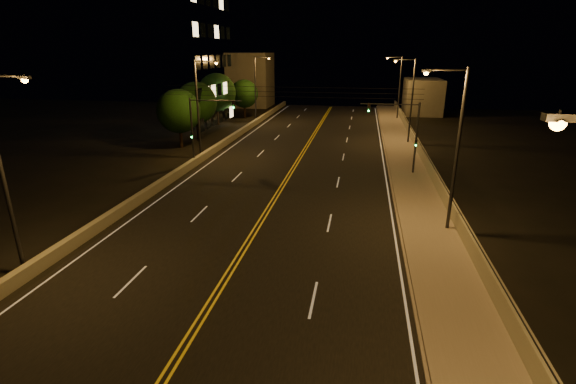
% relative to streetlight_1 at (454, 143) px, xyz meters
% --- Properties ---
extents(road, '(18.00, 120.00, 0.02)m').
position_rel_streetlight_1_xyz_m(road, '(-11.54, 0.69, -5.64)').
color(road, black).
rests_on(road, ground).
extents(sidewalk, '(3.60, 120.00, 0.30)m').
position_rel_streetlight_1_xyz_m(sidewalk, '(-0.74, 0.69, -5.50)').
color(sidewalk, gray).
rests_on(sidewalk, ground).
extents(curb, '(0.14, 120.00, 0.15)m').
position_rel_streetlight_1_xyz_m(curb, '(-2.61, 0.69, -5.58)').
color(curb, gray).
rests_on(curb, ground).
extents(parapet_wall, '(0.30, 120.00, 1.00)m').
position_rel_streetlight_1_xyz_m(parapet_wall, '(0.91, 0.69, -4.85)').
color(parapet_wall, gray).
rests_on(parapet_wall, sidewalk).
extents(jersey_barrier, '(0.45, 120.00, 0.73)m').
position_rel_streetlight_1_xyz_m(jersey_barrier, '(-21.20, 0.69, -5.29)').
color(jersey_barrier, gray).
rests_on(jersey_barrier, ground).
extents(distant_building_right, '(6.00, 10.00, 5.95)m').
position_rel_streetlight_1_xyz_m(distant_building_right, '(4.96, 53.08, -2.68)').
color(distant_building_right, gray).
rests_on(distant_building_right, ground).
extents(distant_building_left, '(8.00, 8.00, 10.22)m').
position_rel_streetlight_1_xyz_m(distant_building_left, '(-27.54, 57.61, -0.54)').
color(distant_building_left, gray).
rests_on(distant_building_left, ground).
extents(parapet_rail, '(0.06, 120.00, 0.06)m').
position_rel_streetlight_1_xyz_m(parapet_rail, '(0.91, 0.69, -4.32)').
color(parapet_rail, black).
rests_on(parapet_rail, parapet_wall).
extents(lane_markings, '(17.32, 116.00, 0.00)m').
position_rel_streetlight_1_xyz_m(lane_markings, '(-11.54, 0.61, -5.63)').
color(lane_markings, silver).
rests_on(lane_markings, road).
extents(streetlight_1, '(2.55, 0.28, 9.87)m').
position_rel_streetlight_1_xyz_m(streetlight_1, '(0.00, 0.00, 0.00)').
color(streetlight_1, '#2D2D33').
rests_on(streetlight_1, ground).
extents(streetlight_2, '(2.55, 0.28, 9.87)m').
position_rel_streetlight_1_xyz_m(streetlight_2, '(0.00, 25.89, 0.00)').
color(streetlight_2, '#2D2D33').
rests_on(streetlight_2, ground).
extents(streetlight_3, '(2.55, 0.28, 9.87)m').
position_rel_streetlight_1_xyz_m(streetlight_3, '(0.00, 44.65, 0.00)').
color(streetlight_3, '#2D2D33').
rests_on(streetlight_3, ground).
extents(streetlight_4, '(2.55, 0.28, 9.87)m').
position_rel_streetlight_1_xyz_m(streetlight_4, '(-21.48, -9.06, 0.00)').
color(streetlight_4, '#2D2D33').
rests_on(streetlight_4, ground).
extents(streetlight_5, '(2.55, 0.28, 9.87)m').
position_rel_streetlight_1_xyz_m(streetlight_5, '(-21.48, 15.19, 0.00)').
color(streetlight_5, '#2D2D33').
rests_on(streetlight_5, ground).
extents(streetlight_6, '(2.55, 0.28, 9.87)m').
position_rel_streetlight_1_xyz_m(streetlight_6, '(-21.48, 38.69, 0.00)').
color(streetlight_6, '#2D2D33').
rests_on(streetlight_6, ground).
extents(traffic_signal_right, '(5.11, 0.31, 6.50)m').
position_rel_streetlight_1_xyz_m(traffic_signal_right, '(-1.50, 12.41, -1.58)').
color(traffic_signal_right, '#2D2D33').
rests_on(traffic_signal_right, ground).
extents(traffic_signal_left, '(5.11, 0.31, 6.50)m').
position_rel_streetlight_1_xyz_m(traffic_signal_left, '(-20.38, 12.41, -1.58)').
color(traffic_signal_left, '#2D2D33').
rests_on(traffic_signal_left, ground).
extents(overhead_wires, '(22.00, 0.03, 0.83)m').
position_rel_streetlight_1_xyz_m(overhead_wires, '(-11.54, 10.19, 1.75)').
color(overhead_wires, black).
extents(building_tower, '(24.00, 15.00, 30.80)m').
position_rel_streetlight_1_xyz_m(building_tower, '(-36.61, 29.14, 9.17)').
color(building_tower, gray).
rests_on(building_tower, ground).
extents(tree_0, '(4.92, 4.92, 6.67)m').
position_rel_streetlight_1_xyz_m(tree_0, '(-25.76, 19.44, -1.45)').
color(tree_0, black).
rests_on(tree_0, ground).
extents(tree_1, '(5.19, 5.19, 7.04)m').
position_rel_streetlight_1_xyz_m(tree_1, '(-26.01, 25.25, -1.22)').
color(tree_1, black).
rests_on(tree_1, ground).
extents(tree_2, '(5.59, 5.59, 7.58)m').
position_rel_streetlight_1_xyz_m(tree_2, '(-26.74, 35.25, -0.88)').
color(tree_2, black).
rests_on(tree_2, ground).
extents(tree_3, '(4.58, 4.58, 6.21)m').
position_rel_streetlight_1_xyz_m(tree_3, '(-24.65, 42.53, -1.74)').
color(tree_3, black).
rests_on(tree_3, ground).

